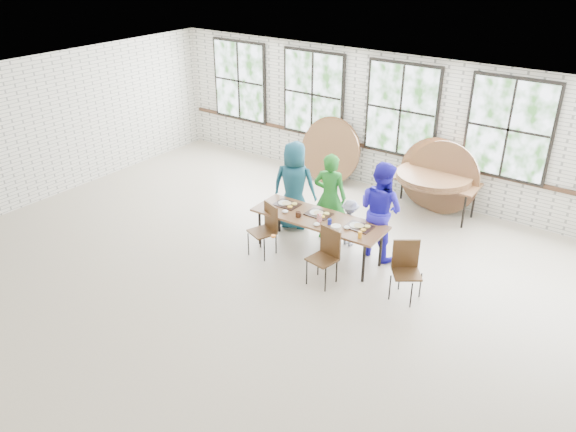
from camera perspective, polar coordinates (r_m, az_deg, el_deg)
name	(u,v)px	position (r m, az deg, el deg)	size (l,w,h in m)	color
room	(401,112)	(12.12, 11.42, 10.31)	(12.00, 12.00, 12.00)	#B9AA93
dining_table	(319,220)	(9.78, 3.12, -0.43)	(2.42, 0.88, 0.74)	brown
chair_near_left	(267,225)	(9.89, -2.19, -0.94)	(0.54, 0.53, 0.95)	#452C17
chair_near_right	(326,252)	(9.10, 3.91, -3.63)	(0.48, 0.47, 0.95)	#452C17
chair_spare	(406,265)	(8.93, 11.90, -4.86)	(0.58, 0.58, 0.95)	#452C17
adult_teal	(294,186)	(10.69, 0.65, 3.11)	(0.85, 0.55, 1.73)	navy
adult_green	(330,197)	(10.30, 4.27, 1.93)	(0.61, 0.40, 1.68)	#1D6F21
toddler	(350,223)	(10.28, 6.29, -0.68)	(0.58, 0.33, 0.89)	#121B39
adult_blue	(381,210)	(9.84, 9.38, 0.64)	(0.86, 0.67, 1.76)	#241BBF
storage_table	(433,182)	(11.69, 14.55, 3.39)	(1.81, 0.78, 0.74)	brown
tabletop_clutter	(323,219)	(9.66, 3.59, -0.31)	(1.94, 0.60, 0.11)	black
round_tops_stacked	(434,176)	(11.64, 14.61, 3.93)	(1.50, 1.50, 0.13)	brown
round_tops_leaning	(381,163)	(12.32, 9.45, 5.37)	(4.22, 0.49, 1.49)	brown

